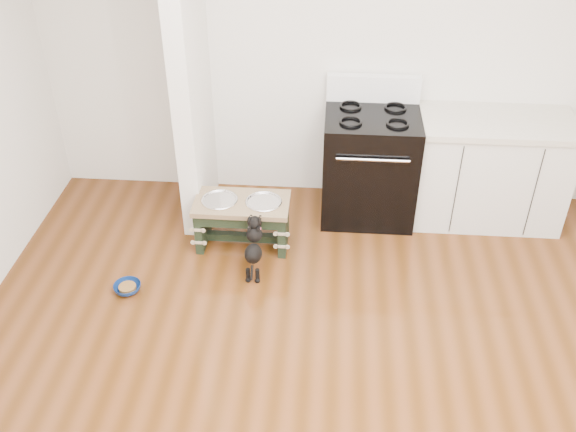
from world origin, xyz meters
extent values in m
plane|color=#47260C|center=(0.00, 0.00, 0.00)|extent=(5.00, 5.00, 0.00)
plane|color=silver|center=(0.00, 2.50, 1.35)|extent=(5.00, 0.00, 5.00)
cube|color=silver|center=(-1.18, 2.10, 1.35)|extent=(0.15, 0.80, 2.70)
cube|color=black|center=(0.25, 2.15, 0.46)|extent=(0.76, 0.65, 0.92)
cube|color=black|center=(0.25, 1.84, 0.40)|extent=(0.58, 0.02, 0.50)
cylinder|color=silver|center=(0.25, 1.80, 0.72)|extent=(0.56, 0.02, 0.02)
cube|color=white|center=(0.25, 2.43, 1.03)|extent=(0.76, 0.08, 0.22)
torus|color=black|center=(0.07, 2.01, 0.93)|extent=(0.18, 0.18, 0.02)
torus|color=black|center=(0.43, 2.01, 0.93)|extent=(0.18, 0.18, 0.02)
torus|color=black|center=(0.07, 2.29, 0.93)|extent=(0.18, 0.18, 0.02)
torus|color=black|center=(0.43, 2.29, 0.93)|extent=(0.18, 0.18, 0.02)
cube|color=silver|center=(1.23, 2.18, 0.43)|extent=(1.20, 0.60, 0.86)
cube|color=#BAB49F|center=(1.23, 2.18, 0.89)|extent=(1.24, 0.64, 0.05)
cube|color=black|center=(1.23, 1.92, 0.05)|extent=(1.20, 0.06, 0.10)
cube|color=black|center=(-1.07, 1.63, 0.18)|extent=(0.06, 0.36, 0.37)
cube|color=black|center=(-0.42, 1.63, 0.18)|extent=(0.06, 0.36, 0.37)
cube|color=black|center=(-0.75, 1.46, 0.32)|extent=(0.59, 0.03, 0.09)
cube|color=black|center=(-0.75, 1.63, 0.06)|extent=(0.59, 0.06, 0.06)
cube|color=brown|center=(-0.75, 1.63, 0.39)|extent=(0.74, 0.40, 0.04)
cylinder|color=silver|center=(-0.92, 1.63, 0.39)|extent=(0.25, 0.25, 0.05)
cylinder|color=silver|center=(-0.57, 1.63, 0.39)|extent=(0.25, 0.25, 0.05)
torus|color=silver|center=(-0.92, 1.63, 0.41)|extent=(0.29, 0.29, 0.02)
torus|color=silver|center=(-0.57, 1.63, 0.41)|extent=(0.29, 0.29, 0.02)
cylinder|color=black|center=(-0.65, 1.17, 0.06)|extent=(0.03, 0.03, 0.11)
cylinder|color=black|center=(-0.58, 1.17, 0.06)|extent=(0.03, 0.03, 0.11)
sphere|color=black|center=(-0.65, 1.16, 0.01)|extent=(0.04, 0.04, 0.04)
sphere|color=black|center=(-0.58, 1.16, 0.01)|extent=(0.04, 0.04, 0.04)
ellipsoid|color=black|center=(-0.62, 1.24, 0.20)|extent=(0.13, 0.30, 0.27)
sphere|color=black|center=(-0.62, 1.34, 0.31)|extent=(0.12, 0.12, 0.12)
sphere|color=black|center=(-0.62, 1.37, 0.39)|extent=(0.11, 0.11, 0.11)
sphere|color=black|center=(-0.65, 1.44, 0.39)|extent=(0.04, 0.04, 0.04)
sphere|color=black|center=(-0.58, 1.44, 0.39)|extent=(0.04, 0.04, 0.04)
cylinder|color=black|center=(-0.62, 1.12, 0.12)|extent=(0.02, 0.09, 0.10)
torus|color=#ED4572|center=(-0.62, 1.36, 0.35)|extent=(0.10, 0.07, 0.09)
imported|color=navy|center=(-1.52, 0.98, 0.03)|extent=(0.26, 0.26, 0.06)
cylinder|color=brown|center=(-1.52, 0.98, 0.04)|extent=(0.13, 0.13, 0.03)
camera|label=1|loc=(-0.07, -2.47, 3.19)|focal=40.00mm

